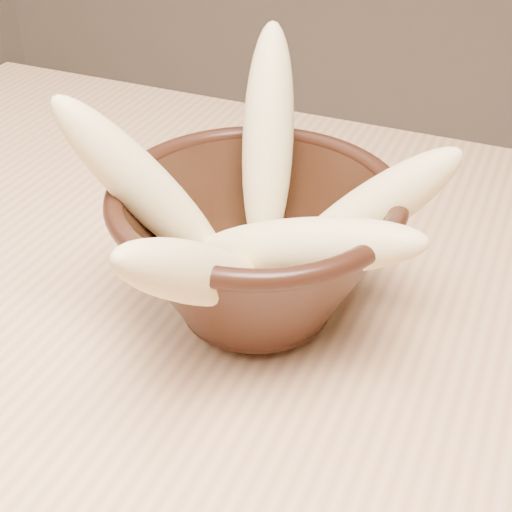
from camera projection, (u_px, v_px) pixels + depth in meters
The scene contains 8 objects.
table at pixel (327, 457), 0.52m from camera, with size 1.20×0.80×0.75m.
bowl at pixel (256, 245), 0.49m from camera, with size 0.20×0.20×0.11m.
milk_puddle at pixel (256, 276), 0.51m from camera, with size 0.11×0.11×0.02m, color beige.
banana_upright at pixel (268, 140), 0.51m from camera, with size 0.04×0.04×0.17m, color #E4CC87.
banana_left at pixel (145, 189), 0.47m from camera, with size 0.04×0.04×0.16m, color #E4CC87.
banana_right at pixel (366, 215), 0.47m from camera, with size 0.04×0.04×0.15m, color #E4CC87.
banana_across at pixel (304, 246), 0.45m from camera, with size 0.04×0.04×0.16m, color #E4CC87.
banana_front at pixel (200, 274), 0.41m from camera, with size 0.04×0.04×0.17m, color #E4CC87.
Camera 1 is at (0.09, -0.33, 1.09)m, focal length 50.00 mm.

